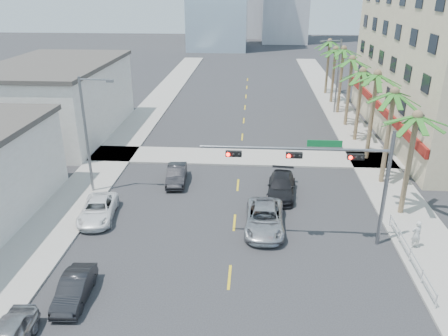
# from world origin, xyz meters

# --- Properties ---
(ground) EXTENTS (260.00, 260.00, 0.00)m
(ground) POSITION_xyz_m (0.00, 0.00, 0.00)
(ground) COLOR #262628
(ground) RESTS_ON ground
(sidewalk_right) EXTENTS (4.00, 120.00, 0.15)m
(sidewalk_right) POSITION_xyz_m (12.00, 20.00, 0.07)
(sidewalk_right) COLOR gray
(sidewalk_right) RESTS_ON ground
(sidewalk_left) EXTENTS (4.00, 120.00, 0.15)m
(sidewalk_left) POSITION_xyz_m (-12.00, 20.00, 0.07)
(sidewalk_left) COLOR gray
(sidewalk_left) RESTS_ON ground
(sidewalk_cross) EXTENTS (80.00, 4.00, 0.15)m
(sidewalk_cross) POSITION_xyz_m (0.00, 22.00, 0.07)
(sidewalk_cross) COLOR gray
(sidewalk_cross) RESTS_ON ground
(building_left_far) EXTENTS (11.00, 18.00, 7.20)m
(building_left_far) POSITION_xyz_m (-19.50, 28.00, 3.60)
(building_left_far) COLOR beige
(building_left_far) RESTS_ON ground
(traffic_signal_mast) EXTENTS (11.12, 0.54, 7.20)m
(traffic_signal_mast) POSITION_xyz_m (5.78, 7.95, 5.06)
(traffic_signal_mast) COLOR slate
(traffic_signal_mast) RESTS_ON ground
(palm_tree_0) EXTENTS (4.80, 4.80, 7.80)m
(palm_tree_0) POSITION_xyz_m (11.60, 12.00, 7.08)
(palm_tree_0) COLOR brown
(palm_tree_0) RESTS_ON ground
(palm_tree_1) EXTENTS (4.80, 4.80, 8.16)m
(palm_tree_1) POSITION_xyz_m (11.60, 17.20, 7.43)
(palm_tree_1) COLOR brown
(palm_tree_1) RESTS_ON ground
(palm_tree_2) EXTENTS (4.80, 4.80, 8.52)m
(palm_tree_2) POSITION_xyz_m (11.60, 22.40, 7.78)
(palm_tree_2) COLOR brown
(palm_tree_2) RESTS_ON ground
(palm_tree_3) EXTENTS (4.80, 4.80, 7.80)m
(palm_tree_3) POSITION_xyz_m (11.60, 27.60, 7.08)
(palm_tree_3) COLOR brown
(palm_tree_3) RESTS_ON ground
(palm_tree_4) EXTENTS (4.80, 4.80, 8.16)m
(palm_tree_4) POSITION_xyz_m (11.60, 32.80, 7.43)
(palm_tree_4) COLOR brown
(palm_tree_4) RESTS_ON ground
(palm_tree_5) EXTENTS (4.80, 4.80, 8.52)m
(palm_tree_5) POSITION_xyz_m (11.60, 38.00, 7.78)
(palm_tree_5) COLOR brown
(palm_tree_5) RESTS_ON ground
(palm_tree_6) EXTENTS (4.80, 4.80, 7.80)m
(palm_tree_6) POSITION_xyz_m (11.60, 43.20, 7.08)
(palm_tree_6) COLOR brown
(palm_tree_6) RESTS_ON ground
(palm_tree_7) EXTENTS (4.80, 4.80, 8.16)m
(palm_tree_7) POSITION_xyz_m (11.60, 48.40, 7.43)
(palm_tree_7) COLOR brown
(palm_tree_7) RESTS_ON ground
(streetlight_left) EXTENTS (2.55, 0.25, 9.00)m
(streetlight_left) POSITION_xyz_m (-11.00, 14.00, 5.06)
(streetlight_left) COLOR slate
(streetlight_left) RESTS_ON ground
(streetlight_right) EXTENTS (2.55, 0.25, 9.00)m
(streetlight_right) POSITION_xyz_m (11.00, 38.00, 5.06)
(streetlight_right) COLOR slate
(streetlight_right) RESTS_ON ground
(guardrail) EXTENTS (0.08, 8.08, 1.00)m
(guardrail) POSITION_xyz_m (10.30, 6.00, 0.67)
(guardrail) COLOR silver
(guardrail) RESTS_ON ground
(car_parked_mid) EXTENTS (1.57, 3.93, 1.27)m
(car_parked_mid) POSITION_xyz_m (-7.80, 1.67, 0.64)
(car_parked_mid) COLOR black
(car_parked_mid) RESTS_ON ground
(car_parked_far) EXTENTS (2.78, 5.00, 1.32)m
(car_parked_far) POSITION_xyz_m (-9.40, 9.98, 0.66)
(car_parked_far) COLOR white
(car_parked_far) RESTS_ON ground
(car_lane_left) EXTENTS (1.83, 4.33, 1.39)m
(car_lane_left) POSITION_xyz_m (-5.00, 16.18, 0.69)
(car_lane_left) COLOR black
(car_lane_left) RESTS_ON ground
(car_lane_center) EXTENTS (2.65, 5.49, 1.51)m
(car_lane_center) POSITION_xyz_m (2.00, 9.35, 0.75)
(car_lane_center) COLOR #B2B3B7
(car_lane_center) RESTS_ON ground
(car_lane_right) EXTENTS (2.54, 5.21, 1.46)m
(car_lane_right) POSITION_xyz_m (3.37, 14.46, 0.73)
(car_lane_right) COLOR black
(car_lane_right) RESTS_ON ground
(pedestrian) EXTENTS (0.75, 0.60, 1.81)m
(pedestrian) POSITION_xyz_m (11.09, 7.53, 1.05)
(pedestrian) COLOR silver
(pedestrian) RESTS_ON sidewalk_right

